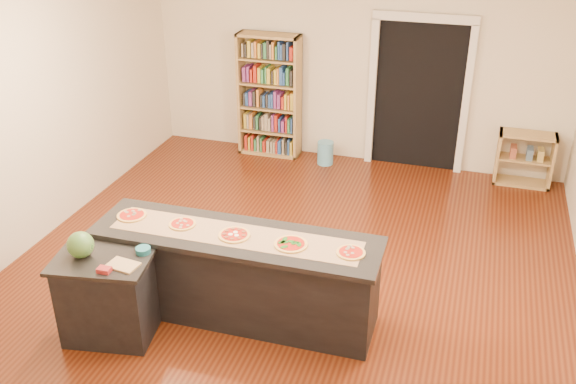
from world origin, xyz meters
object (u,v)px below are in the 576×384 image
(low_shelf, at_px, (524,159))
(watermelon, at_px, (80,245))
(waste_bin, at_px, (325,153))
(kitchen_island, at_px, (237,275))
(bookshelf, at_px, (269,96))
(side_counter, at_px, (108,296))

(low_shelf, distance_m, watermelon, 5.99)
(waste_bin, relative_size, watermelon, 1.45)
(low_shelf, xyz_separation_m, waste_bin, (-2.75, -0.14, -0.20))
(kitchen_island, xyz_separation_m, bookshelf, (-0.98, 3.87, 0.46))
(low_shelf, bearing_deg, bookshelf, -179.96)
(side_counter, relative_size, low_shelf, 1.14)
(low_shelf, distance_m, waste_bin, 2.76)
(kitchen_island, distance_m, side_counter, 1.20)
(waste_bin, bearing_deg, watermelon, -104.36)
(kitchen_island, relative_size, waste_bin, 7.92)
(waste_bin, distance_m, watermelon, 4.60)
(side_counter, height_order, bookshelf, bookshelf)
(side_counter, height_order, watermelon, watermelon)
(side_counter, distance_m, waste_bin, 4.46)
(low_shelf, relative_size, waste_bin, 2.17)
(side_counter, bearing_deg, kitchen_island, 22.23)
(kitchen_island, distance_m, watermelon, 1.46)
(bookshelf, bearing_deg, side_counter, -90.51)
(bookshelf, distance_m, watermelon, 4.54)
(watermelon, bearing_deg, waste_bin, 75.64)
(kitchen_island, relative_size, side_counter, 3.19)
(side_counter, xyz_separation_m, watermelon, (-0.18, -0.03, 0.54))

